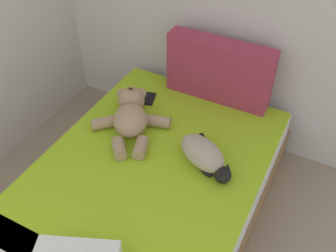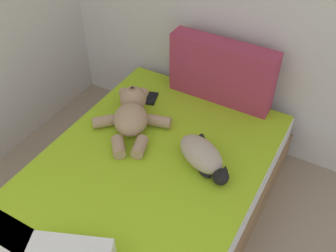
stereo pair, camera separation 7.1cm
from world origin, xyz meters
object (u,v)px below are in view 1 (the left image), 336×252
object	(u,v)px
bed	(149,193)
cell_phone	(149,99)
cat	(204,155)
teddy_bear	(131,115)
patterned_cushion	(219,71)

from	to	relation	value
bed	cell_phone	xyz separation A→B (m)	(-0.33, 0.61, 0.24)
cell_phone	cat	bearing A→B (deg)	-33.63
bed	cell_phone	distance (m)	0.73
cat	teddy_bear	bearing A→B (deg)	170.00
patterned_cushion	cat	distance (m)	0.70
patterned_cushion	teddy_bear	bearing A→B (deg)	-125.39
patterned_cushion	teddy_bear	world-z (taller)	patterned_cushion
teddy_bear	patterned_cushion	bearing A→B (deg)	54.61
patterned_cushion	cat	bearing A→B (deg)	-74.48
bed	cell_phone	size ratio (longest dim) A/B	11.78
cat	teddy_bear	xyz separation A→B (m)	(-0.58, 0.10, 0.01)
cat	teddy_bear	distance (m)	0.59
teddy_bear	cell_phone	xyz separation A→B (m)	(-0.03, 0.30, -0.08)
patterned_cushion	cell_phone	size ratio (longest dim) A/B	4.65
patterned_cushion	teddy_bear	xyz separation A→B (m)	(-0.40, -0.56, -0.14)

